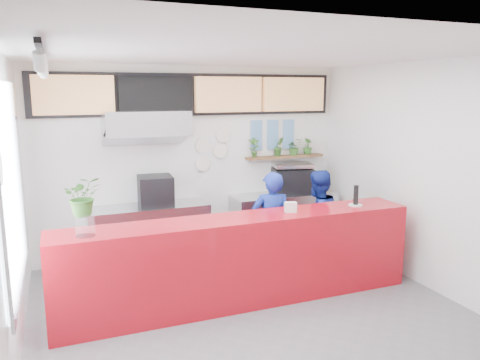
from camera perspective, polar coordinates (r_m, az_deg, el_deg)
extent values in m
plane|color=slate|center=(5.74, 1.71, -16.22)|extent=(5.00, 5.00, 0.00)
plane|color=silver|center=(5.13, 1.90, 15.21)|extent=(5.00, 5.00, 0.00)
plane|color=white|center=(7.55, -5.74, 2.33)|extent=(5.00, 0.00, 5.00)
plane|color=white|center=(4.84, -26.56, -3.57)|extent=(0.00, 5.00, 5.00)
plane|color=white|center=(6.61, 22.11, 0.38)|extent=(0.00, 5.00, 5.00)
cube|color=#A80C17|center=(5.85, 0.17, -9.76)|extent=(4.50, 0.60, 1.10)
cube|color=beige|center=(7.46, -5.88, 10.70)|extent=(5.00, 0.02, 0.80)
cube|color=#B2B5BA|center=(7.32, -11.00, -6.52)|extent=(1.80, 0.60, 0.90)
cube|color=black|center=(7.18, -10.26, -1.29)|extent=(0.53, 0.53, 0.45)
cube|color=#B2B5BA|center=(6.96, -11.43, 6.84)|extent=(1.20, 0.70, 0.35)
cube|color=#B2B5BA|center=(6.98, -11.37, 5.20)|extent=(1.20, 0.69, 0.31)
cube|color=#B2B5BA|center=(8.04, 5.38, -4.81)|extent=(1.80, 0.60, 0.90)
cube|color=black|center=(7.95, 6.41, -0.09)|extent=(0.76, 0.62, 0.42)
cube|color=#AAADB1|center=(7.91, 6.45, 1.81)|extent=(0.73, 0.58, 0.06)
cube|color=brown|center=(8.04, 5.50, 2.85)|extent=(1.40, 0.18, 0.04)
cube|color=tan|center=(7.08, -19.59, 9.74)|extent=(1.10, 0.10, 0.55)
cube|color=black|center=(7.22, -10.21, 10.19)|extent=(1.10, 0.10, 0.55)
cube|color=tan|center=(7.53, -1.40, 10.37)|extent=(1.10, 0.10, 0.55)
cube|color=tan|center=(8.01, 6.55, 10.33)|extent=(1.10, 0.10, 0.55)
cube|color=black|center=(7.43, -5.81, 10.32)|extent=(4.80, 0.04, 0.65)
cube|color=silver|center=(5.09, -26.14, -0.57)|extent=(0.04, 2.20, 1.90)
cube|color=#B2B5BA|center=(5.09, -25.92, -0.55)|extent=(0.03, 2.30, 2.00)
cube|color=black|center=(4.70, -23.08, 14.04)|extent=(0.05, 2.40, 0.04)
cylinder|color=silver|center=(7.53, -4.61, 4.24)|extent=(0.24, 0.03, 0.24)
cylinder|color=silver|center=(7.64, -2.45, 3.60)|extent=(0.24, 0.03, 0.24)
cylinder|color=silver|center=(7.57, -4.58, 1.99)|extent=(0.24, 0.03, 0.24)
cylinder|color=silver|center=(7.63, -2.10, 5.49)|extent=(0.24, 0.03, 0.24)
cube|color=#598CBF|center=(7.85, 2.02, 6.37)|extent=(0.20, 0.02, 0.25)
cube|color=#598CBF|center=(7.97, 4.01, 6.42)|extent=(0.20, 0.02, 0.25)
cube|color=#598CBF|center=(8.11, 5.94, 6.46)|extent=(0.20, 0.02, 0.25)
cube|color=#598CBF|center=(7.87, 2.01, 4.55)|extent=(0.20, 0.02, 0.25)
cube|color=#598CBF|center=(7.99, 3.99, 4.63)|extent=(0.20, 0.02, 0.25)
cube|color=#598CBF|center=(8.13, 5.91, 4.70)|extent=(0.20, 0.02, 0.25)
imported|color=navy|center=(6.53, 3.85, -5.59)|extent=(0.63, 0.50, 1.53)
imported|color=navy|center=(6.92, 9.35, -4.94)|extent=(0.85, 0.73, 1.49)
imported|color=#306122|center=(7.77, 1.71, 4.01)|extent=(0.20, 0.16, 0.33)
imported|color=#306122|center=(7.96, 4.75, 4.10)|extent=(0.19, 0.15, 0.32)
imported|color=#306122|center=(8.10, 6.63, 4.04)|extent=(0.28, 0.24, 0.28)
imported|color=#306122|center=(8.23, 8.24, 4.09)|extent=(0.20, 0.19, 0.28)
cylinder|color=silver|center=(5.20, -18.38, -5.14)|extent=(0.21, 0.21, 0.25)
imported|color=#306122|center=(5.13, -18.58, -1.87)|extent=(0.40, 0.35, 0.42)
cube|color=silver|center=(5.94, 6.18, -3.31)|extent=(0.17, 0.13, 0.13)
cylinder|color=silver|center=(6.44, 13.89, -2.98)|extent=(0.21, 0.21, 0.01)
cylinder|color=black|center=(6.41, 13.95, -1.78)|extent=(0.07, 0.07, 0.26)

